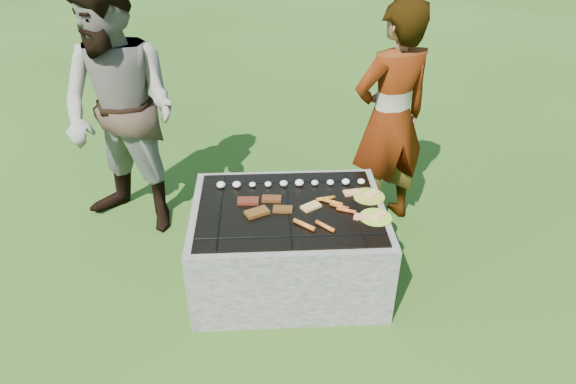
# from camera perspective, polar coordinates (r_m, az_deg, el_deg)

# --- Properties ---
(lawn) EXTENTS (60.00, 60.00, 0.00)m
(lawn) POSITION_cam_1_polar(r_m,az_deg,el_deg) (3.80, 0.04, -9.35)
(lawn) COLOR #1E4310
(lawn) RESTS_ON ground
(fire_pit) EXTENTS (1.30, 1.00, 0.62)m
(fire_pit) POSITION_cam_1_polar(r_m,az_deg,el_deg) (3.62, 0.04, -6.02)
(fire_pit) COLOR gray
(fire_pit) RESTS_ON ground
(mushrooms) EXTENTS (1.06, 0.06, 0.04)m
(mushrooms) POSITION_cam_1_polar(r_m,az_deg,el_deg) (3.65, -0.08, 0.99)
(mushrooms) COLOR beige
(mushrooms) RESTS_ON fire_pit
(pork_slabs) EXTENTS (0.37, 0.28, 0.02)m
(pork_slabs) POSITION_cam_1_polar(r_m,az_deg,el_deg) (3.43, -2.83, -1.53)
(pork_slabs) COLOR maroon
(pork_slabs) RESTS_ON fire_pit
(sausages) EXTENTS (0.42, 0.41, 0.03)m
(sausages) POSITION_cam_1_polar(r_m,az_deg,el_deg) (3.36, 4.27, -2.30)
(sausages) COLOR orange
(sausages) RESTS_ON fire_pit
(bread_on_grate) EXTENTS (0.46, 0.39, 0.02)m
(bread_on_grate) POSITION_cam_1_polar(r_m,az_deg,el_deg) (3.45, 5.43, -1.42)
(bread_on_grate) COLOR #DAC56F
(bread_on_grate) RESTS_ON fire_pit
(plate_far) EXTENTS (0.27, 0.27, 0.03)m
(plate_far) POSITION_cam_1_polar(r_m,az_deg,el_deg) (3.58, 8.96, -0.51)
(plate_far) COLOR gold
(plate_far) RESTS_ON fire_pit
(plate_near) EXTENTS (0.25, 0.25, 0.03)m
(plate_near) POSITION_cam_1_polar(r_m,az_deg,el_deg) (3.38, 9.72, -2.82)
(plate_near) COLOR #D1E837
(plate_near) RESTS_ON fire_pit
(cook) EXTENTS (0.77, 0.64, 1.81)m
(cook) POSITION_cam_1_polar(r_m,az_deg,el_deg) (4.03, 11.31, 7.91)
(cook) COLOR #A59589
(cook) RESTS_ON ground
(bystander) EXTENTS (1.20, 1.11, 1.98)m
(bystander) POSITION_cam_1_polar(r_m,az_deg,el_deg) (4.04, -18.06, 8.32)
(bystander) COLOR #A39788
(bystander) RESTS_ON ground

